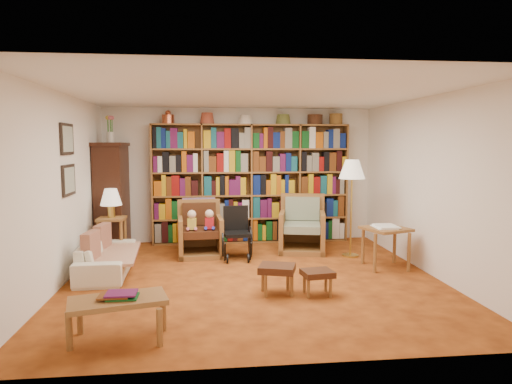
{
  "coord_description": "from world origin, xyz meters",
  "views": [
    {
      "loc": [
        -0.63,
        -6.08,
        1.83
      ],
      "look_at": [
        0.1,
        0.6,
        1.13
      ],
      "focal_mm": 32.0,
      "sensor_mm": 36.0,
      "label": 1
    }
  ],
  "objects": [
    {
      "name": "footstool_a",
      "position": [
        0.22,
        -0.7,
        0.29
      ],
      "size": [
        0.51,
        0.47,
        0.36
      ],
      "color": "#441F12",
      "rests_on": "floor"
    },
    {
      "name": "coffee_table",
      "position": [
        -1.46,
        -1.84,
        0.35
      ],
      "size": [
        0.97,
        0.65,
        0.46
      ],
      "color": "brown",
      "rests_on": "floor"
    },
    {
      "name": "ceiling",
      "position": [
        0.0,
        0.0,
        2.5
      ],
      "size": [
        5.0,
        5.0,
        0.0
      ],
      "primitive_type": "plane",
      "rotation": [
        3.14,
        0.0,
        0.0
      ],
      "color": "white",
      "rests_on": "wall_back"
    },
    {
      "name": "cushion_left",
      "position": [
        -2.18,
        0.83,
        0.45
      ],
      "size": [
        0.19,
        0.41,
        0.39
      ],
      "primitive_type": "cube",
      "rotation": [
        0.0,
        0.0,
        -0.18
      ],
      "color": "maroon",
      "rests_on": "sofa"
    },
    {
      "name": "side_table_papers",
      "position": [
        2.0,
        0.32,
        0.52
      ],
      "size": [
        0.74,
        0.74,
        0.64
      ],
      "color": "brown",
      "rests_on": "floor"
    },
    {
      "name": "wheelchair",
      "position": [
        -0.16,
        1.15,
        0.38
      ],
      "size": [
        0.48,
        0.67,
        0.83
      ],
      "color": "black",
      "rests_on": "floor"
    },
    {
      "name": "wall_front",
      "position": [
        0.0,
        -2.5,
        1.25
      ],
      "size": [
        5.0,
        0.0,
        5.0
      ],
      "primitive_type": "plane",
      "rotation": [
        -1.57,
        0.0,
        0.0
      ],
      "color": "white",
      "rests_on": "floor"
    },
    {
      "name": "armchair_leather",
      "position": [
        -0.74,
        1.45,
        0.37
      ],
      "size": [
        0.77,
        0.82,
        0.92
      ],
      "color": "brown",
      "rests_on": "floor"
    },
    {
      "name": "footstool_b",
      "position": [
        0.7,
        -0.79,
        0.25
      ],
      "size": [
        0.4,
        0.36,
        0.31
      ],
      "color": "#441F12",
      "rests_on": "floor"
    },
    {
      "name": "sofa_throw",
      "position": [
        -2.0,
        0.48,
        0.3
      ],
      "size": [
        0.84,
        1.44,
        0.04
      ],
      "primitive_type": "cube",
      "rotation": [
        0.0,
        0.0,
        0.07
      ],
      "color": "beige",
      "rests_on": "sofa"
    },
    {
      "name": "wall_back",
      "position": [
        0.0,
        2.5,
        1.25
      ],
      "size": [
        5.0,
        0.0,
        5.0
      ],
      "primitive_type": "plane",
      "rotation": [
        1.57,
        0.0,
        0.0
      ],
      "color": "white",
      "rests_on": "floor"
    },
    {
      "name": "floor",
      "position": [
        0.0,
        0.0,
        0.0
      ],
      "size": [
        5.0,
        5.0,
        0.0
      ],
      "primitive_type": "plane",
      "color": "#B2571B",
      "rests_on": "ground"
    },
    {
      "name": "wall_right",
      "position": [
        2.5,
        0.0,
        1.25
      ],
      "size": [
        0.0,
        5.0,
        5.0
      ],
      "primitive_type": "plane",
      "rotation": [
        1.57,
        0.0,
        -1.57
      ],
      "color": "white",
      "rests_on": "floor"
    },
    {
      "name": "sofa",
      "position": [
        -2.05,
        0.48,
        0.23
      ],
      "size": [
        1.6,
        0.67,
        0.46
      ],
      "primitive_type": "imported",
      "rotation": [
        0.0,
        0.0,
        1.6
      ],
      "color": "beige",
      "rests_on": "floor"
    },
    {
      "name": "bookshelf",
      "position": [
        0.2,
        2.33,
        1.17
      ],
      "size": [
        3.6,
        0.3,
        2.42
      ],
      "color": "brown",
      "rests_on": "floor"
    },
    {
      "name": "curio_cabinet",
      "position": [
        -2.25,
        2.0,
        0.95
      ],
      "size": [
        0.5,
        0.95,
        2.4
      ],
      "color": "black",
      "rests_on": "floor"
    },
    {
      "name": "wall_left",
      "position": [
        -2.5,
        0.0,
        1.25
      ],
      "size": [
        0.0,
        5.0,
        5.0
      ],
      "primitive_type": "plane",
      "rotation": [
        1.57,
        0.0,
        1.57
      ],
      "color": "white",
      "rests_on": "floor"
    },
    {
      "name": "floor_lamp",
      "position": [
        1.71,
        1.04,
        1.37
      ],
      "size": [
        0.42,
        0.42,
        1.58
      ],
      "color": "gold",
      "rests_on": "floor"
    },
    {
      "name": "cushion_right",
      "position": [
        -2.18,
        0.13,
        0.45
      ],
      "size": [
        0.17,
        0.42,
        0.41
      ],
      "primitive_type": "cube",
      "rotation": [
        0.0,
        0.0,
        -0.11
      ],
      "color": "maroon",
      "rests_on": "sofa"
    },
    {
      "name": "framed_pictures",
      "position": [
        -2.48,
        0.3,
        1.62
      ],
      "size": [
        0.03,
        0.52,
        0.97
      ],
      "color": "black",
      "rests_on": "wall_left"
    },
    {
      "name": "side_table_lamp",
      "position": [
        -2.15,
        1.37,
        0.49
      ],
      "size": [
        0.43,
        0.43,
        0.66
      ],
      "color": "brown",
      "rests_on": "floor"
    },
    {
      "name": "armchair_sage",
      "position": [
        0.99,
        1.57,
        0.37
      ],
      "size": [
        0.94,
        0.96,
        0.96
      ],
      "color": "brown",
      "rests_on": "floor"
    },
    {
      "name": "table_lamp",
      "position": [
        -2.15,
        1.37,
        0.97
      ],
      "size": [
        0.34,
        0.34,
        0.47
      ],
      "color": "gold",
      "rests_on": "side_table_lamp"
    }
  ]
}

